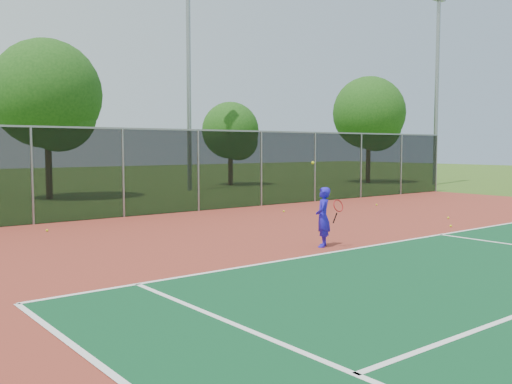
# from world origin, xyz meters

# --- Properties ---
(ground) EXTENTS (120.00, 120.00, 0.00)m
(ground) POSITION_xyz_m (0.00, 0.00, 0.00)
(ground) COLOR #335618
(ground) RESTS_ON ground
(court_apron) EXTENTS (30.00, 20.00, 0.02)m
(court_apron) POSITION_xyz_m (0.00, 2.00, 0.01)
(court_apron) COLOR maroon
(court_apron) RESTS_ON ground
(fence_back) EXTENTS (30.00, 0.06, 3.03)m
(fence_back) POSITION_xyz_m (0.00, 12.00, 1.56)
(fence_back) COLOR black
(fence_back) RESTS_ON court_apron
(tennis_player) EXTENTS (0.62, 0.71, 2.04)m
(tennis_player) POSITION_xyz_m (-1.80, 3.69, 0.74)
(tennis_player) COLOR #2316D1
(tennis_player) RESTS_ON court_apron
(practice_ball_0) EXTENTS (0.07, 0.07, 0.07)m
(practice_ball_0) POSITION_xyz_m (2.20, 9.69, 0.06)
(practice_ball_0) COLOR #C9DE19
(practice_ball_0) RESTS_ON court_apron
(practice_ball_1) EXTENTS (0.07, 0.07, 0.07)m
(practice_ball_1) POSITION_xyz_m (3.56, 3.70, 0.06)
(practice_ball_1) COLOR #C9DE19
(practice_ball_1) RESTS_ON court_apron
(practice_ball_2) EXTENTS (0.07, 0.07, 0.07)m
(practice_ball_2) POSITION_xyz_m (5.22, 4.86, 0.06)
(practice_ball_2) COLOR #C9DE19
(practice_ball_2) RESTS_ON court_apron
(practice_ball_3) EXTENTS (0.07, 0.07, 0.07)m
(practice_ball_3) POSITION_xyz_m (-6.18, 10.22, 0.06)
(practice_ball_3) COLOR #C9DE19
(practice_ball_3) RESTS_ON court_apron
(practice_ball_4) EXTENTS (0.07, 0.07, 0.07)m
(practice_ball_4) POSITION_xyz_m (6.70, 9.12, 0.06)
(practice_ball_4) COLOR #C9DE19
(practice_ball_4) RESTS_ON court_apron
(floodlight_n) EXTENTS (0.90, 0.40, 11.79)m
(floodlight_n) POSITION_xyz_m (5.15, 20.98, 6.67)
(floodlight_n) COLOR gray
(floodlight_n) RESTS_ON ground
(floodlight_ne) EXTENTS (0.90, 0.40, 11.79)m
(floodlight_ne) POSITION_xyz_m (19.92, 15.44, 6.67)
(floodlight_ne) COLOR gray
(floodlight_ne) RESTS_ON ground
(tree_back_left) EXTENTS (4.96, 4.96, 7.28)m
(tree_back_left) POSITION_xyz_m (-2.58, 20.44, 4.57)
(tree_back_left) COLOR #352313
(tree_back_left) RESTS_ON ground
(tree_back_mid) EXTENTS (3.53, 3.53, 5.19)m
(tree_back_mid) POSITION_xyz_m (9.50, 22.95, 3.25)
(tree_back_mid) COLOR #352313
(tree_back_mid) RESTS_ON ground
(tree_back_right) EXTENTS (4.79, 4.79, 7.04)m
(tree_back_right) POSITION_xyz_m (18.07, 19.18, 4.42)
(tree_back_right) COLOR #352313
(tree_back_right) RESTS_ON ground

